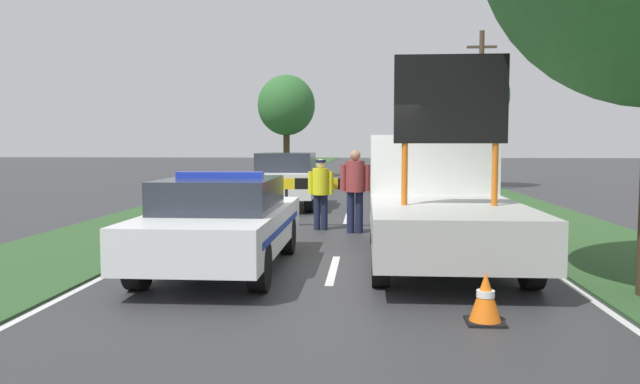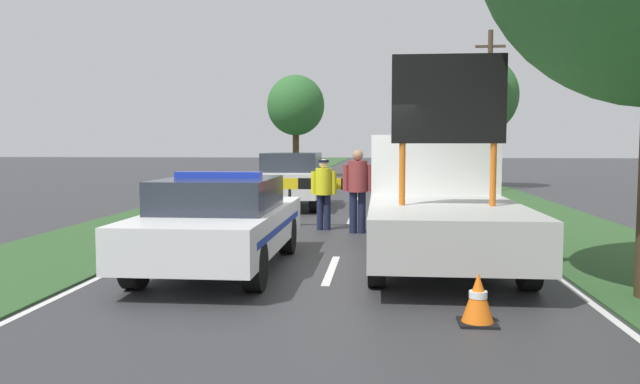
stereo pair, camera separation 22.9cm
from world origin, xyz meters
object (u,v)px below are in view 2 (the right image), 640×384
(road_barrier, at_px, (341,187))
(traffic_cone_centre_front, at_px, (478,299))
(queued_car_van_white, at_px, (292,179))
(queued_car_hatch_blue, at_px, (405,173))
(work_truck, at_px, (436,197))
(police_car, at_px, (221,222))
(roadside_tree_near_left, at_px, (296,106))
(police_officer, at_px, (324,188))
(utility_pole, at_px, (489,109))
(traffic_cone_near_police, at_px, (405,208))
(pedestrian_civilian, at_px, (358,184))
(roadside_tree_mid_left, at_px, (481,96))

(road_barrier, distance_m, traffic_cone_centre_front, 7.90)
(queued_car_van_white, bearing_deg, queued_car_hatch_blue, -116.75)
(work_truck, height_order, road_barrier, work_truck)
(police_car, height_order, traffic_cone_centre_front, police_car)
(police_car, height_order, queued_car_van_white, queued_car_van_white)
(road_barrier, height_order, queued_car_van_white, queued_car_van_white)
(work_truck, xyz_separation_m, roadside_tree_near_left, (-5.97, 26.18, 3.19))
(police_car, bearing_deg, police_officer, 78.71)
(road_barrier, height_order, police_officer, police_officer)
(police_car, relative_size, utility_pole, 0.72)
(traffic_cone_near_police, bearing_deg, work_truck, -85.88)
(pedestrian_civilian, height_order, queued_car_van_white, pedestrian_civilian)
(queued_car_hatch_blue, bearing_deg, pedestrian_civilian, 83.08)
(pedestrian_civilian, relative_size, traffic_cone_centre_front, 3.21)
(traffic_cone_near_police, xyz_separation_m, queued_car_van_white, (-3.29, 3.34, 0.52))
(police_car, xyz_separation_m, traffic_cone_centre_front, (3.50, -2.67, -0.46))
(utility_pole, bearing_deg, roadside_tree_near_left, 130.83)
(work_truck, bearing_deg, queued_car_hatch_blue, -89.91)
(pedestrian_civilian, height_order, queued_car_hatch_blue, pedestrian_civilian)
(traffic_cone_centre_front, distance_m, queued_car_van_white, 12.65)
(pedestrian_civilian, bearing_deg, road_barrier, 137.94)
(traffic_cone_near_police, relative_size, queued_car_van_white, 0.17)
(police_officer, bearing_deg, work_truck, 152.43)
(pedestrian_civilian, bearing_deg, traffic_cone_near_police, 82.56)
(queued_car_van_white, bearing_deg, police_officer, 106.00)
(police_officer, height_order, utility_pole, utility_pole)
(pedestrian_civilian, bearing_deg, work_truck, -39.42)
(police_car, height_order, roadside_tree_near_left, roadside_tree_near_left)
(roadside_tree_near_left, bearing_deg, queued_car_van_white, -82.65)
(police_officer, distance_m, utility_pole, 13.64)
(police_officer, relative_size, utility_pole, 0.25)
(road_barrier, relative_size, traffic_cone_centre_front, 5.32)
(traffic_cone_centre_front, relative_size, utility_pole, 0.09)
(traffic_cone_centre_front, bearing_deg, work_truck, 91.21)
(police_car, xyz_separation_m, queued_car_hatch_blue, (3.50, 16.77, 0.01))
(pedestrian_civilian, bearing_deg, traffic_cone_centre_front, -55.04)
(traffic_cone_centre_front, bearing_deg, road_barrier, 104.32)
(pedestrian_civilian, distance_m, traffic_cone_centre_front, 6.99)
(work_truck, height_order, roadside_tree_near_left, roadside_tree_near_left)
(traffic_cone_centre_front, xyz_separation_m, roadside_tree_mid_left, (3.38, 21.70, 3.78))
(queued_car_van_white, height_order, roadside_tree_mid_left, roadside_tree_mid_left)
(road_barrier, bearing_deg, roadside_tree_near_left, 100.38)
(road_barrier, bearing_deg, queued_car_hatch_blue, 80.72)
(police_car, bearing_deg, roadside_tree_near_left, 98.62)
(pedestrian_civilian, height_order, roadside_tree_near_left, roadside_tree_near_left)
(police_officer, xyz_separation_m, utility_pole, (5.67, 12.16, 2.43))
(road_barrier, xyz_separation_m, pedestrian_civilian, (0.41, -0.85, 0.11))
(traffic_cone_centre_front, distance_m, queued_car_hatch_blue, 19.45)
(pedestrian_civilian, distance_m, queued_car_van_white, 5.73)
(queued_car_van_white, bearing_deg, pedestrian_civilian, 112.31)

